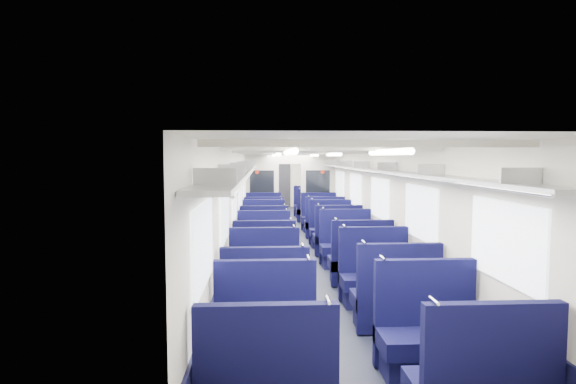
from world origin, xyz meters
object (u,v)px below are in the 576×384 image
Objects in this scene: seat_3 at (429,338)px; seat_7 at (375,280)px; end_door at (282,185)px; seat_17 at (324,225)px; seat_10 at (264,251)px; seat_18 at (264,219)px; seat_22 at (263,208)px; seat_2 at (265,340)px; seat_12 at (264,240)px; seat_15 at (331,232)px; bulkhead at (290,188)px; seat_13 at (337,239)px; seat_4 at (265,308)px; seat_21 at (312,211)px; seat_9 at (360,264)px; seat_11 at (346,248)px; seat_14 at (264,231)px; seat_8 at (264,265)px; seat_23 at (308,207)px; seat_16 at (264,225)px; seat_6 at (265,281)px; seat_19 at (319,219)px; seat_20 at (263,212)px; seat_5 at (395,302)px.

seat_7 is at bearing 90.00° from seat_3.
end_door is 8.12m from seat_17.
seat_7 is at bearing -53.76° from seat_10.
seat_10 is at bearing -90.00° from seat_18.
seat_3 is 1.00× the size of seat_7.
seat_2 is at bearing -90.00° from seat_22.
seat_15 is (1.66, 1.10, 0.00)m from seat_12.
bulkhead is at bearing -90.00° from end_door.
seat_2 is at bearing -106.25° from seat_13.
seat_4 and seat_21 have the same top height.
seat_12 is (-1.66, 2.40, 0.00)m from seat_9.
seat_2 is 12.31m from seat_22.
seat_15 is (1.66, 2.29, 0.00)m from seat_10.
seat_21 is (1.66, 5.46, 0.00)m from seat_12.
seat_7 is at bearing -90.00° from seat_9.
seat_11 is 1.00× the size of seat_14.
seat_7 is 1.00× the size of seat_8.
bulkhead is 3.23m from seat_14.
seat_7 is 1.00× the size of seat_12.
seat_3 is 1.00× the size of seat_4.
seat_8 is 1.18m from seat_10.
seat_21 and seat_23 have the same top height.
seat_16 is at bearing 90.00° from seat_4.
seat_21 is at bearing 79.44° from seat_6.
seat_2 is 1.00× the size of seat_19.
seat_18 is 1.00× the size of seat_22.
seat_4 is 4.00m from seat_11.
seat_14 is (-1.66, 1.21, 0.00)m from seat_13.
seat_11 is at bearing -90.00° from seat_23.
seat_20 is (-1.66, 11.13, 0.00)m from seat_3.
seat_16 is at bearing 90.00° from seat_2.
seat_3 is at bearing -90.00° from seat_21.
seat_9 is 3.50m from seat_15.
seat_19 is at bearing -49.79° from seat_20.
seat_8 is 9.02m from seat_22.
seat_11 and seat_18 have the same top height.
seat_3 is 12.50m from seat_23.
seat_13 is at bearing 36.60° from seat_10.
bulkhead is (-0.00, -6.09, 0.23)m from end_door.
seat_3 and seat_10 have the same top height.
seat_11 is 1.00× the size of seat_16.
seat_6 is at bearing -90.00° from seat_18.
seat_15 is (0.00, 2.13, 0.00)m from seat_11.
seat_6 and seat_9 have the same top height.
seat_18 is (-1.66, 1.27, 0.00)m from seat_17.
seat_22 is at bearing 99.32° from seat_7.
seat_2 is 5.93m from seat_13.
seat_4 is 1.00× the size of seat_7.
seat_10 is (-1.66, 3.34, 0.00)m from seat_5.
seat_11 is at bearing -63.23° from seat_16.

